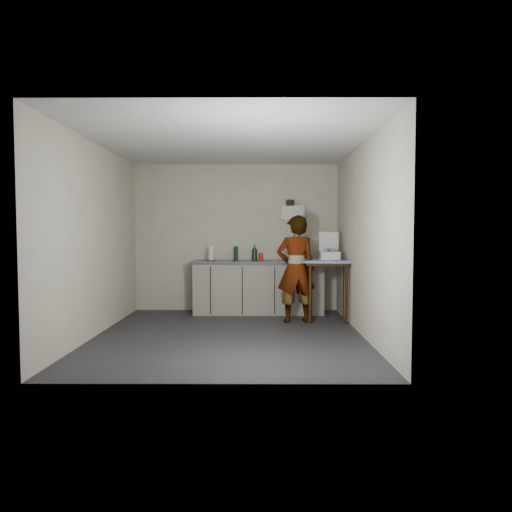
{
  "coord_description": "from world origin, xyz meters",
  "views": [
    {
      "loc": [
        0.39,
        -6.13,
        1.4
      ],
      "look_at": [
        0.36,
        0.45,
        1.06
      ],
      "focal_mm": 32.0,
      "sensor_mm": 36.0,
      "label": 1
    }
  ],
  "objects_px": {
    "side_table": "(328,268)",
    "paper_towel": "(211,254)",
    "soda_can": "(261,257)",
    "bakery_box": "(329,253)",
    "standing_man": "(296,269)",
    "dish_rack": "(294,257)",
    "soap_bottle": "(255,253)",
    "kitchen_counter": "(258,289)",
    "dark_bottle": "(236,253)"
  },
  "relations": [
    {
      "from": "bakery_box",
      "to": "paper_towel",
      "type": "bearing_deg",
      "value": 169.38
    },
    {
      "from": "soap_bottle",
      "to": "bakery_box",
      "type": "relative_size",
      "value": 0.64
    },
    {
      "from": "kitchen_counter",
      "to": "soda_can",
      "type": "distance_m",
      "value": 0.55
    },
    {
      "from": "soap_bottle",
      "to": "soda_can",
      "type": "bearing_deg",
      "value": 17.33
    },
    {
      "from": "kitchen_counter",
      "to": "soap_bottle",
      "type": "xyz_separation_m",
      "value": [
        -0.07,
        -0.06,
        0.62
      ]
    },
    {
      "from": "kitchen_counter",
      "to": "side_table",
      "type": "xyz_separation_m",
      "value": [
        1.1,
        -0.64,
        0.41
      ]
    },
    {
      "from": "side_table",
      "to": "soap_bottle",
      "type": "distance_m",
      "value": 1.32
    },
    {
      "from": "kitchen_counter",
      "to": "bakery_box",
      "type": "bearing_deg",
      "value": -25.91
    },
    {
      "from": "kitchen_counter",
      "to": "dish_rack",
      "type": "bearing_deg",
      "value": 1.17
    },
    {
      "from": "dark_bottle",
      "to": "kitchen_counter",
      "type": "bearing_deg",
      "value": -2.21
    },
    {
      "from": "soda_can",
      "to": "paper_towel",
      "type": "xyz_separation_m",
      "value": [
        -0.85,
        -0.03,
        0.05
      ]
    },
    {
      "from": "dark_bottle",
      "to": "paper_towel",
      "type": "bearing_deg",
      "value": -169.42
    },
    {
      "from": "dark_bottle",
      "to": "dish_rack",
      "type": "relative_size",
      "value": 0.58
    },
    {
      "from": "soap_bottle",
      "to": "dish_rack",
      "type": "distance_m",
      "value": 0.69
    },
    {
      "from": "dish_rack",
      "to": "bakery_box",
      "type": "relative_size",
      "value": 0.97
    },
    {
      "from": "standing_man",
      "to": "soda_can",
      "type": "distance_m",
      "value": 0.94
    },
    {
      "from": "dark_bottle",
      "to": "paper_towel",
      "type": "relative_size",
      "value": 0.96
    },
    {
      "from": "standing_man",
      "to": "bakery_box",
      "type": "xyz_separation_m",
      "value": [
        0.56,
        0.24,
        0.23
      ]
    },
    {
      "from": "standing_man",
      "to": "dish_rack",
      "type": "xyz_separation_m",
      "value": [
        0.04,
        0.8,
        0.15
      ]
    },
    {
      "from": "side_table",
      "to": "dark_bottle",
      "type": "height_order",
      "value": "dark_bottle"
    },
    {
      "from": "kitchen_counter",
      "to": "bakery_box",
      "type": "relative_size",
      "value": 5.12
    },
    {
      "from": "paper_towel",
      "to": "kitchen_counter",
      "type": "bearing_deg",
      "value": 4.48
    },
    {
      "from": "side_table",
      "to": "soda_can",
      "type": "bearing_deg",
      "value": 157.74
    },
    {
      "from": "paper_towel",
      "to": "standing_man",
      "type": "bearing_deg",
      "value": -27.55
    },
    {
      "from": "kitchen_counter",
      "to": "standing_man",
      "type": "bearing_deg",
      "value": -53.68
    },
    {
      "from": "paper_towel",
      "to": "bakery_box",
      "type": "distance_m",
      "value": 2.01
    },
    {
      "from": "standing_man",
      "to": "paper_towel",
      "type": "height_order",
      "value": "standing_man"
    },
    {
      "from": "side_table",
      "to": "soda_can",
      "type": "xyz_separation_m",
      "value": [
        -1.06,
        0.61,
        0.14
      ]
    },
    {
      "from": "standing_man",
      "to": "dish_rack",
      "type": "height_order",
      "value": "standing_man"
    },
    {
      "from": "kitchen_counter",
      "to": "standing_man",
      "type": "height_order",
      "value": "standing_man"
    },
    {
      "from": "standing_man",
      "to": "bakery_box",
      "type": "relative_size",
      "value": 3.79
    },
    {
      "from": "kitchen_counter",
      "to": "standing_man",
      "type": "relative_size",
      "value": 1.35
    },
    {
      "from": "bakery_box",
      "to": "standing_man",
      "type": "bearing_deg",
      "value": -153.43
    },
    {
      "from": "paper_towel",
      "to": "bakery_box",
      "type": "relative_size",
      "value": 0.59
    },
    {
      "from": "soda_can",
      "to": "dark_bottle",
      "type": "relative_size",
      "value": 0.55
    },
    {
      "from": "soap_bottle",
      "to": "soda_can",
      "type": "height_order",
      "value": "soap_bottle"
    },
    {
      "from": "side_table",
      "to": "standing_man",
      "type": "relative_size",
      "value": 0.58
    },
    {
      "from": "side_table",
      "to": "bakery_box",
      "type": "distance_m",
      "value": 0.24
    },
    {
      "from": "soda_can",
      "to": "dark_bottle",
      "type": "distance_m",
      "value": 0.44
    },
    {
      "from": "bakery_box",
      "to": "dish_rack",
      "type": "bearing_deg",
      "value": 136.02
    },
    {
      "from": "soda_can",
      "to": "bakery_box",
      "type": "relative_size",
      "value": 0.31
    },
    {
      "from": "standing_man",
      "to": "bakery_box",
      "type": "distance_m",
      "value": 0.65
    },
    {
      "from": "standing_man",
      "to": "dark_bottle",
      "type": "height_order",
      "value": "standing_man"
    },
    {
      "from": "soap_bottle",
      "to": "bakery_box",
      "type": "bearing_deg",
      "value": -22.05
    },
    {
      "from": "dish_rack",
      "to": "bakery_box",
      "type": "xyz_separation_m",
      "value": [
        0.52,
        -0.56,
        0.08
      ]
    },
    {
      "from": "dish_rack",
      "to": "side_table",
      "type": "bearing_deg",
      "value": -53.49
    },
    {
      "from": "side_table",
      "to": "standing_man",
      "type": "bearing_deg",
      "value": -156.39
    },
    {
      "from": "side_table",
      "to": "paper_towel",
      "type": "xyz_separation_m",
      "value": [
        -1.91,
        0.58,
        0.19
      ]
    },
    {
      "from": "side_table",
      "to": "soda_can",
      "type": "distance_m",
      "value": 1.23
    },
    {
      "from": "paper_towel",
      "to": "dish_rack",
      "type": "height_order",
      "value": "dish_rack"
    }
  ]
}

